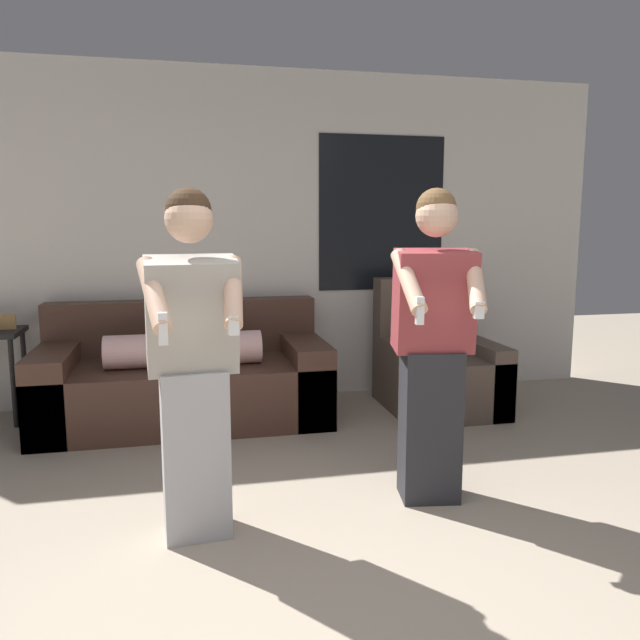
# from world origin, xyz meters

# --- Properties ---
(wall_back) EXTENTS (6.17, 0.07, 2.70)m
(wall_back) POSITION_xyz_m (0.02, 3.38, 1.35)
(wall_back) COLOR silver
(wall_back) RESTS_ON ground_plane
(couch) EXTENTS (2.08, 0.98, 0.87)m
(couch) POSITION_xyz_m (-0.52, 2.85, 0.31)
(couch) COLOR #472D23
(couch) RESTS_ON ground_plane
(armchair) EXTENTS (0.82, 0.92, 1.02)m
(armchair) POSITION_xyz_m (1.44, 2.74, 0.33)
(armchair) COLOR brown
(armchair) RESTS_ON ground_plane
(person_left) EXTENTS (0.47, 0.51, 1.62)m
(person_left) POSITION_xyz_m (-0.49, 1.02, 0.82)
(person_left) COLOR #B2B2B7
(person_left) RESTS_ON ground_plane
(person_right) EXTENTS (0.46, 0.52, 1.64)m
(person_right) POSITION_xyz_m (0.74, 1.16, 0.84)
(person_right) COLOR #28282D
(person_right) RESTS_ON ground_plane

